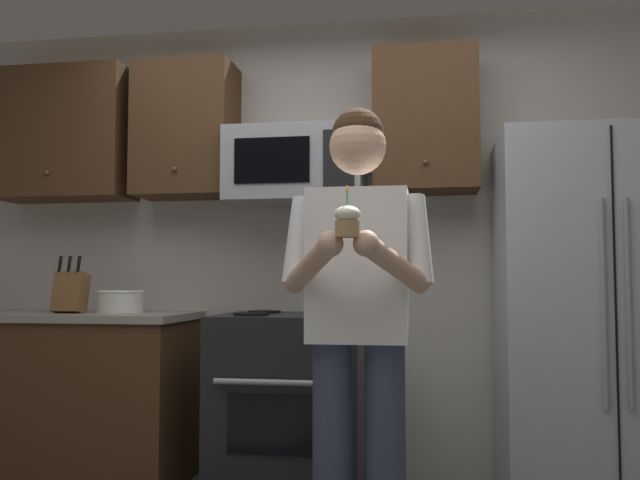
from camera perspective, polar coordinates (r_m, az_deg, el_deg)
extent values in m
cube|color=beige|center=(3.93, 0.90, -0.45)|extent=(4.40, 0.10, 2.60)
cube|color=black|center=(3.62, -2.41, -13.52)|extent=(0.76, 0.66, 0.92)
cube|color=black|center=(3.31, -3.63, -15.19)|extent=(0.48, 0.01, 0.28)
cylinder|color=#99999E|center=(3.25, -3.71, -11.82)|extent=(0.60, 0.03, 0.03)
cylinder|color=black|center=(3.48, -5.79, -6.20)|extent=(0.18, 0.18, 0.01)
cylinder|color=black|center=(3.40, 0.12, -6.27)|extent=(0.18, 0.18, 0.01)
cylinder|color=black|center=(3.75, -4.68, -6.01)|extent=(0.18, 0.18, 0.01)
cylinder|color=black|center=(3.68, 0.81, -6.07)|extent=(0.18, 0.18, 0.01)
cube|color=#9EA0A5|center=(3.74, -1.99, 6.19)|extent=(0.74, 0.40, 0.40)
cube|color=black|center=(3.56, -4.07, 6.69)|extent=(0.40, 0.01, 0.24)
cube|color=black|center=(3.50, 1.56, 6.86)|extent=(0.16, 0.01, 0.30)
cube|color=#B7BABF|center=(3.55, 22.08, -6.32)|extent=(0.90, 0.72, 1.80)
cylinder|color=gray|center=(3.17, 22.67, -4.86)|extent=(0.02, 0.02, 0.90)
cylinder|color=gray|center=(3.19, 24.42, -4.81)|extent=(0.02, 0.02, 0.90)
cube|color=black|center=(3.19, 23.55, -6.62)|extent=(0.01, 0.01, 1.74)
cube|color=#4C301C|center=(4.32, -20.59, 8.20)|extent=(0.80, 0.34, 0.76)
sphere|color=brown|center=(4.12, -21.91, 5.25)|extent=(0.03, 0.03, 0.03)
cube|color=#4C301C|center=(4.01, -11.12, 8.95)|extent=(0.55, 0.34, 0.76)
sphere|color=brown|center=(3.79, -12.11, 5.82)|extent=(0.03, 0.03, 0.03)
cube|color=#4C301C|center=(3.77, 8.83, 9.73)|extent=(0.55, 0.34, 0.76)
sphere|color=brown|center=(3.54, 8.85, 6.46)|extent=(0.03, 0.03, 0.03)
cube|color=#4C301C|center=(4.10, -20.88, -12.40)|extent=(1.40, 0.62, 0.88)
cube|color=gray|center=(4.06, -20.74, -5.97)|extent=(1.44, 0.66, 0.04)
cube|color=brown|center=(3.97, -20.15, -4.16)|extent=(0.16, 0.15, 0.24)
cylinder|color=black|center=(3.98, -20.93, -1.92)|extent=(0.02, 0.04, 0.09)
cylinder|color=black|center=(3.96, -20.24, -1.92)|extent=(0.02, 0.04, 0.09)
cylinder|color=black|center=(3.93, -19.54, -1.93)|extent=(0.02, 0.04, 0.09)
cylinder|color=white|center=(3.94, -16.40, -5.01)|extent=(0.25, 0.25, 0.11)
torus|color=white|center=(3.94, -16.38, -4.18)|extent=(0.26, 0.26, 0.02)
cylinder|color=#383F59|center=(2.69, 1.04, -17.68)|extent=(0.15, 0.15, 0.86)
cylinder|color=#383F59|center=(2.67, 5.51, -17.78)|extent=(0.15, 0.15, 0.86)
cube|color=white|center=(2.60, 3.21, -2.17)|extent=(0.38, 0.22, 0.58)
sphere|color=tan|center=(2.65, 3.17, 7.82)|extent=(0.22, 0.22, 0.22)
sphere|color=#382314|center=(2.67, 3.19, 8.83)|extent=(0.20, 0.20, 0.20)
cylinder|color=white|center=(2.61, -1.79, -0.09)|extent=(0.15, 0.18, 0.35)
cylinder|color=tan|center=(2.43, -0.78, -2.11)|extent=(0.26, 0.33, 0.21)
sphere|color=tan|center=(2.29, 0.88, -0.31)|extent=(0.09, 0.09, 0.09)
cylinder|color=white|center=(2.56, 8.15, 0.01)|extent=(0.15, 0.18, 0.35)
cylinder|color=tan|center=(2.40, 6.30, -2.07)|extent=(0.26, 0.33, 0.21)
sphere|color=tan|center=(2.28, 3.87, -0.28)|extent=(0.09, 0.09, 0.09)
cylinder|color=#A87F56|center=(2.27, 2.31, 0.93)|extent=(0.08, 0.08, 0.06)
ellipsoid|color=white|center=(2.27, 2.30, 2.17)|extent=(0.09, 0.09, 0.06)
cylinder|color=#4CBF66|center=(2.28, 2.30, 3.36)|extent=(0.01, 0.01, 0.06)
ellipsoid|color=#FFD159|center=(2.28, 2.30, 4.29)|extent=(0.01, 0.01, 0.02)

